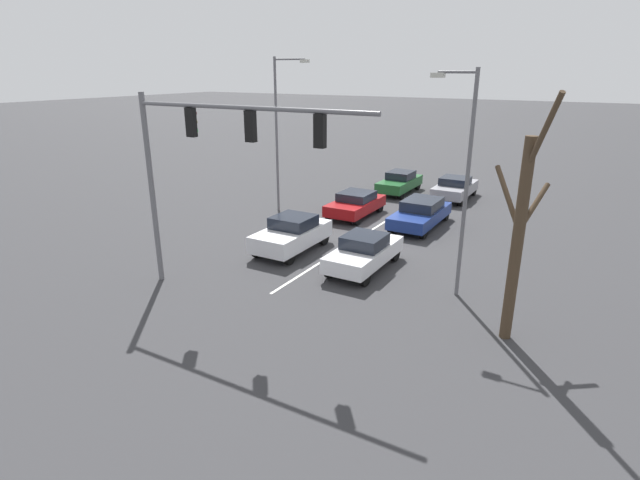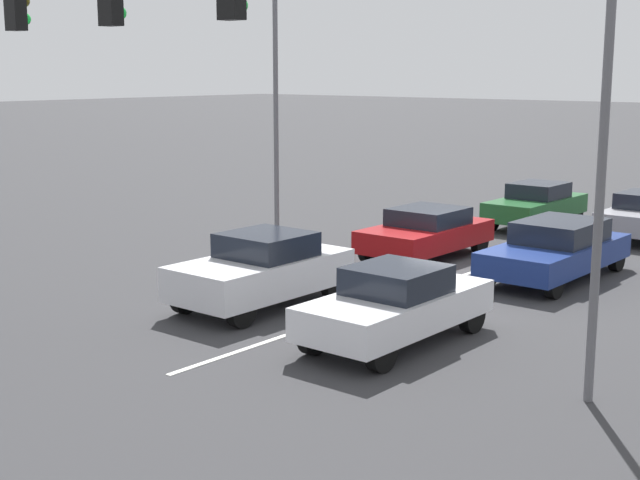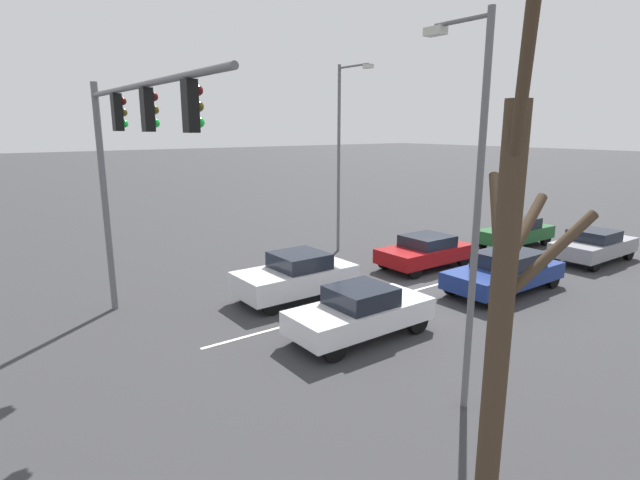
{
  "view_description": "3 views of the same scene",
  "coord_description": "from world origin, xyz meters",
  "views": [
    {
      "loc": [
        -9.85,
        23.12,
        7.74
      ],
      "look_at": [
        -0.97,
        7.86,
        1.68
      ],
      "focal_mm": 28.0,
      "sensor_mm": 36.0,
      "label": 1
    },
    {
      "loc": [
        -10.94,
        18.99,
        4.99
      ],
      "look_at": [
        0.37,
        5.35,
        1.6
      ],
      "focal_mm": 50.0,
      "sensor_mm": 36.0,
      "label": 2
    },
    {
      "loc": [
        -11.66,
        14.44,
        5.71
      ],
      "look_at": [
        1.18,
        4.99,
        2.09
      ],
      "focal_mm": 28.0,
      "sensor_mm": 36.0,
      "label": 3
    }
  ],
  "objects": [
    {
      "name": "car_maroon_midlane_second",
      "position": [
        1.87,
        -0.92,
        0.71
      ],
      "size": [
        1.91,
        4.05,
        1.35
      ],
      "color": "maroon",
      "rests_on": "ground_plane"
    },
    {
      "name": "car_gray_leftlane_third",
      "position": [
        -1.79,
        -7.53,
        0.73
      ],
      "size": [
        1.88,
        4.23,
        1.4
      ],
      "color": "gray",
      "rests_on": "ground_plane"
    },
    {
      "name": "street_lamp_left_shoulder",
      "position": [
        -5.69,
        6.41,
        4.46
      ],
      "size": [
        1.56,
        0.24,
        7.8
      ],
      "color": "slate",
      "rests_on": "ground_plane"
    },
    {
      "name": "traffic_signal_gantry",
      "position": [
        1.65,
        10.75,
        5.22
      ],
      "size": [
        9.07,
        0.37,
        7.01
      ],
      "color": "slate",
      "rests_on": "ground_plane"
    },
    {
      "name": "street_lamp_right_shoulder",
      "position": [
        6.04,
        0.2,
        4.84
      ],
      "size": [
        2.17,
        0.24,
        8.38
      ],
      "color": "slate",
      "rests_on": "ground_plane"
    },
    {
      "name": "bare_tree_near",
      "position": [
        -7.96,
        8.6,
        3.39
      ],
      "size": [
        1.84,
        2.44,
        7.28
      ],
      "color": "#423323",
      "rests_on": "ground_plane"
    },
    {
      "name": "car_silver_midlane_front",
      "position": [
        1.85,
        5.51,
        0.8
      ],
      "size": [
        1.91,
        4.05,
        1.58
      ],
      "color": "silver",
      "rests_on": "ground_plane"
    },
    {
      "name": "ground_plane",
      "position": [
        0.0,
        0.0,
        0.0
      ],
      "size": [
        240.0,
        240.0,
        0.0
      ],
      "primitive_type": "plane",
      "color": "#333335"
    },
    {
      "name": "car_darkgreen_midlane_third",
      "position": [
        1.8,
        -7.29,
        0.73
      ],
      "size": [
        1.71,
        4.2,
        1.42
      ],
      "color": "#1E5928",
      "rests_on": "ground_plane"
    },
    {
      "name": "car_navy_leftlane_second",
      "position": [
        -1.89,
        -0.89,
        0.73
      ],
      "size": [
        1.91,
        4.71,
        1.42
      ],
      "color": "navy",
      "rests_on": "ground_plane"
    },
    {
      "name": "car_white_leftlane_front",
      "position": [
        -1.88,
        5.86,
        0.74
      ],
      "size": [
        1.75,
        4.17,
        1.46
      ],
      "color": "silver",
      "rests_on": "ground_plane"
    },
    {
      "name": "lane_stripe_left_divider",
      "position": [
        0.0,
        1.88,
        0.01
      ],
      "size": [
        0.12,
        15.77,
        0.01
      ],
      "primitive_type": "cube",
      "color": "silver",
      "rests_on": "ground_plane"
    }
  ]
}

